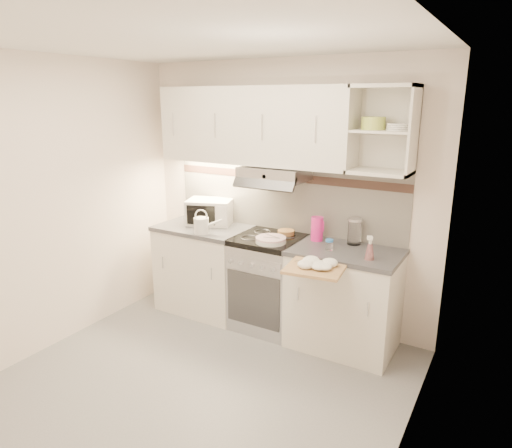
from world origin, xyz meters
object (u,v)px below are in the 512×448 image
Objects in this scene: electric_range at (269,282)px; cutting_board at (315,268)px; glass_jar at (355,231)px; pink_pitcher at (317,229)px; spray_bottle at (370,250)px; microwave at (210,212)px; plate_stack at (271,240)px; watering_can at (202,225)px.

electric_range reaches higher than cutting_board.
cutting_board is (-0.09, -0.65, -0.15)m from glass_jar.
cutting_board is at bearing -81.84° from pink_pitcher.
glass_jar is at bearing 13.90° from electric_range.
cutting_board is at bearing -158.26° from spray_bottle.
electric_range is 4.13× the size of pink_pitcher.
microwave is (-0.75, 0.12, 0.57)m from electric_range.
glass_jar is 1.12× the size of spray_bottle.
plate_stack is at bearing 156.62° from spray_bottle.
spray_bottle is (1.74, -0.25, -0.04)m from microwave.
spray_bottle is (0.56, -0.26, -0.03)m from pink_pitcher.
cutting_board is (0.56, -0.32, -0.05)m from plate_stack.
electric_range is at bearing 137.59° from cutting_board.
microwave is 1.18m from pink_pitcher.
microwave is at bearing 90.99° from watering_can.
plate_stack reaches higher than electric_range.
electric_range is at bearing 148.10° from spray_bottle.
spray_bottle is at bearing -53.73° from glass_jar.
watering_can is at bearing -174.26° from plate_stack.
watering_can reaches higher than plate_stack.
watering_can is 1.41m from glass_jar.
microwave reaches higher than plate_stack.
electric_range is at bearing -166.10° from glass_jar.
pink_pitcher is (1.18, 0.01, -0.02)m from microwave.
glass_jar reaches higher than spray_bottle.
electric_range is 3.31× the size of plate_stack.
plate_stack is at bearing 143.14° from cutting_board.
glass_jar reaches higher than electric_range.
pink_pitcher is 0.33m from glass_jar.
pink_pitcher is at bearing 130.94° from spray_bottle.
plate_stack is (0.85, -0.26, -0.10)m from microwave.
pink_pitcher is at bearing -4.85° from watering_can.
pink_pitcher is at bearing -169.78° from glass_jar.
plate_stack is 0.65m from cutting_board.
spray_bottle is at bearing 0.84° from plate_stack.
microwave is at bearing 150.36° from cutting_board.
glass_jar is (0.65, 0.33, 0.09)m from plate_stack.
microwave is 0.37m from watering_can.
spray_bottle is at bearing -7.67° from electric_range.
microwave is at bearing 162.91° from plate_stack.
microwave reaches higher than glass_jar.
microwave is 2.54× the size of spray_bottle.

